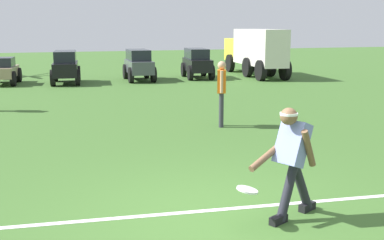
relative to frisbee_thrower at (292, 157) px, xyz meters
The scene contains 10 objects.
ground_plane 1.25m from the frisbee_thrower, 158.76° to the left, with size 80.00×80.00×0.00m, color #3B6329.
field_line_paint 1.32m from the frisbee_thrower, 148.36° to the left, with size 24.29×0.10×0.01m, color white.
frisbee_thrower is the anchor object (origin of this frame).
frisbee_in_flight 0.71m from the frisbee_thrower, behind, with size 0.31×0.31×0.07m.
teammate_near_sideline 5.62m from the frisbee_thrower, 77.53° to the left, with size 0.31×0.48×1.56m.
parked_car_slot_b 16.59m from the frisbee_thrower, 104.69° to the left, with size 1.31×2.29×1.10m.
parked_car_slot_c 15.71m from the frisbee_thrower, 96.49° to the left, with size 1.37×2.48×1.34m.
parked_car_slot_d 15.82m from the frisbee_thrower, 85.16° to the left, with size 1.23×2.44×1.34m.
parked_car_slot_e 16.40m from the frisbee_thrower, 75.63° to the left, with size 1.41×2.50×1.34m.
box_truck 17.64m from the frisbee_thrower, 66.30° to the left, with size 1.75×5.97×2.20m.
Camera 1 is at (-2.01, -5.39, 2.39)m, focal length 45.00 mm.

